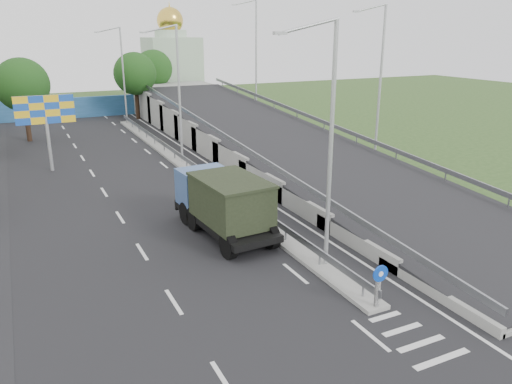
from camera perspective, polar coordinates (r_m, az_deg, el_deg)
ground at (r=17.94m, az=18.10°, el=-16.07°), size 160.00×160.00×0.00m
road_surface at (r=32.83m, az=-10.66°, el=0.26°), size 26.00×90.00×0.04m
median at (r=37.30m, az=-7.90°, el=2.69°), size 1.00×44.00×0.20m
overpass_ramp at (r=39.79m, az=2.36°, el=6.24°), size 10.00×50.00×3.50m
median_guardrail at (r=37.14m, az=-7.94°, el=3.66°), size 0.09×44.00×0.71m
sign_bollard at (r=18.77m, az=13.81°, el=-10.38°), size 0.64×0.23×1.67m
lamp_post_near at (r=20.12m, az=8.16°, el=6.37°), size 2.74×0.18×10.08m
lamp_post_mid at (r=38.18m, az=-9.07°, el=11.71°), size 2.74×0.18×10.08m
lamp_post_far at (r=57.54m, az=-15.14°, el=13.33°), size 2.74×0.18×10.08m
blue_wall at (r=63.29m, az=-19.58°, el=9.08°), size 30.00×0.50×2.40m
church at (r=73.52m, az=-9.56°, el=14.15°), size 7.00×7.00×13.80m
billboard at (r=38.78m, az=-22.95°, el=8.21°), size 4.00×0.24×5.50m
tree_left_mid at (r=50.54m, az=-25.17°, el=11.02°), size 4.80×4.80×7.60m
tree_median_far at (r=59.92m, az=-13.67°, el=12.99°), size 4.80×4.80×7.60m
tree_ramp_far at (r=67.65m, az=-11.63°, el=13.63°), size 4.80×4.80×7.60m
dump_truck at (r=24.83m, az=-3.80°, el=-1.05°), size 3.10×7.22×3.11m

